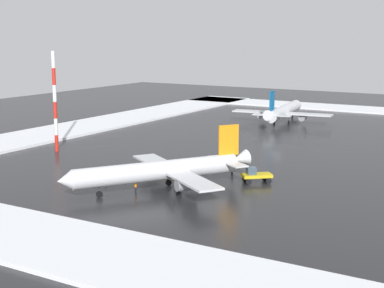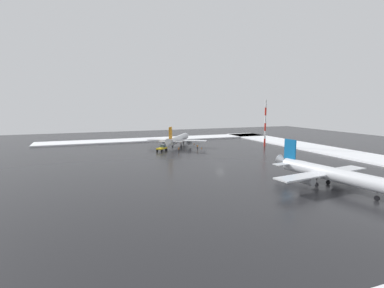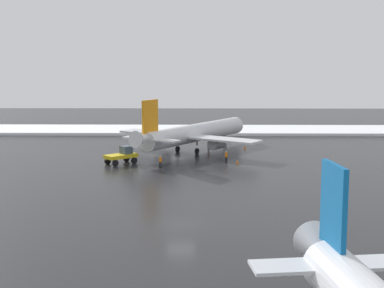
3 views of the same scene
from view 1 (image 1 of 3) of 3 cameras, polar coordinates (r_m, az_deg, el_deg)
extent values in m
plane|color=#232326|center=(123.33, 8.14, -0.15)|extent=(240.00, 240.00, 0.00)
cube|color=white|center=(149.52, -9.81, 1.79)|extent=(152.00, 16.00, 0.55)
cube|color=white|center=(186.23, 16.19, 3.24)|extent=(14.00, 116.00, 0.55)
cube|color=white|center=(68.50, -14.49, -8.94)|extent=(14.00, 116.00, 0.55)
cylinder|color=silver|center=(86.78, -3.36, -2.61)|extent=(22.91, 16.51, 2.90)
cone|color=silver|center=(82.70, -12.25, -3.50)|extent=(3.22, 3.42, 2.75)
cone|color=silver|center=(92.72, 4.65, -1.44)|extent=(3.90, 3.73, 2.82)
cube|color=silver|center=(81.65, 0.17, -3.62)|extent=(9.23, 11.30, 0.31)
cylinder|color=gray|center=(83.17, -0.60, -3.96)|extent=(3.36, 3.02, 1.70)
cube|color=silver|center=(94.08, -3.53, -1.73)|extent=(9.23, 11.30, 0.31)
cylinder|color=gray|center=(92.57, -3.37, -2.47)|extent=(3.36, 3.02, 1.70)
cube|color=orange|center=(91.11, 3.57, 0.38)|extent=(3.01, 2.14, 4.77)
cube|color=silver|center=(89.51, 4.25, -1.99)|extent=(4.10, 4.63, 0.20)
cube|color=silver|center=(93.87, 2.70, -1.38)|extent=(4.10, 4.63, 0.20)
cylinder|color=black|center=(84.21, -9.00, -4.03)|extent=(0.20, 0.20, 0.60)
cylinder|color=black|center=(84.53, -8.98, -4.84)|extent=(0.95, 0.77, 0.94)
cylinder|color=black|center=(86.38, -1.30, -3.53)|extent=(0.20, 0.20, 0.60)
cylinder|color=black|center=(86.69, -1.30, -4.32)|extent=(0.95, 0.77, 0.94)
cylinder|color=black|center=(89.71, -2.29, -3.00)|extent=(0.20, 0.20, 0.60)
cylinder|color=black|center=(90.01, -2.29, -3.76)|extent=(0.95, 0.77, 0.94)
cylinder|color=silver|center=(155.83, 8.94, 3.21)|extent=(26.43, 6.47, 2.98)
cone|color=silver|center=(169.52, 10.13, 3.76)|extent=(2.46, 3.09, 2.83)
cone|color=silver|center=(142.00, 7.50, 2.74)|extent=(3.44, 2.93, 2.90)
cube|color=silver|center=(155.27, 6.12, 3.15)|extent=(5.35, 11.80, 0.32)
cylinder|color=gray|center=(155.30, 6.78, 2.81)|extent=(3.19, 2.14, 1.75)
cube|color=silver|center=(151.73, 11.32, 2.83)|extent=(5.35, 11.80, 0.32)
cylinder|color=gray|center=(152.63, 10.70, 2.57)|extent=(3.19, 2.14, 1.75)
cube|color=#0C5999|center=(143.61, 7.76, 4.13)|extent=(3.51, 0.78, 4.90)
cube|color=silver|center=(144.91, 6.74, 2.85)|extent=(2.82, 4.47, 0.21)
cube|color=silver|center=(143.53, 8.76, 2.72)|extent=(2.82, 4.47, 0.21)
cylinder|color=black|center=(164.86, 9.72, 3.12)|extent=(0.21, 0.21, 0.61)
cylinder|color=black|center=(165.02, 9.70, 2.69)|extent=(1.00, 0.43, 0.96)
cylinder|color=black|center=(153.97, 7.98, 2.65)|extent=(0.21, 0.21, 0.61)
cylinder|color=black|center=(154.14, 7.97, 2.18)|extent=(1.00, 0.43, 0.96)
cylinder|color=black|center=(153.02, 9.38, 2.56)|extent=(0.21, 0.21, 0.61)
cylinder|color=black|center=(153.20, 9.36, 2.09)|extent=(1.00, 0.43, 0.96)
cube|color=gold|center=(92.11, 6.31, -3.05)|extent=(4.70, 4.90, 0.50)
cube|color=#3F5160|center=(91.67, 5.77, -2.59)|extent=(2.05, 2.04, 1.10)
cylinder|color=black|center=(90.91, 5.51, -3.67)|extent=(0.84, 0.89, 0.90)
cylinder|color=black|center=(92.75, 5.17, -3.38)|extent=(0.84, 0.89, 0.90)
cylinder|color=black|center=(91.84, 7.44, -3.57)|extent=(0.84, 0.89, 0.90)
cylinder|color=black|center=(93.67, 7.07, -3.28)|extent=(0.84, 0.89, 0.90)
cylinder|color=black|center=(98.29, -1.97, -2.55)|extent=(0.16, 0.16, 0.85)
cylinder|color=black|center=(98.46, -2.02, -2.53)|extent=(0.16, 0.16, 0.85)
cylinder|color=orange|center=(98.21, -2.00, -2.13)|extent=(0.36, 0.36, 0.62)
sphere|color=tan|center=(98.12, -2.00, -1.88)|extent=(0.24, 0.24, 0.24)
cylinder|color=black|center=(97.45, 3.86, -2.69)|extent=(0.16, 0.16, 0.85)
cylinder|color=black|center=(97.35, 3.96, -2.70)|extent=(0.16, 0.16, 0.85)
cylinder|color=orange|center=(97.23, 3.92, -2.28)|extent=(0.36, 0.36, 0.62)
sphere|color=tan|center=(97.14, 3.92, -2.03)|extent=(0.24, 0.24, 0.24)
cylinder|color=black|center=(86.31, -5.47, -4.47)|extent=(0.16, 0.16, 0.85)
cylinder|color=black|center=(86.49, -5.51, -4.43)|extent=(0.16, 0.16, 0.85)
cylinder|color=orange|center=(86.21, -5.50, -3.98)|extent=(0.36, 0.36, 0.62)
sphere|color=tan|center=(86.10, -5.50, -3.70)|extent=(0.24, 0.24, 0.24)
cylinder|color=red|center=(118.94, -12.99, 0.09)|extent=(0.70, 0.70, 3.27)
cylinder|color=white|center=(118.40, -13.05, 1.64)|extent=(0.70, 0.70, 3.27)
cylinder|color=red|center=(117.95, -13.12, 3.22)|extent=(0.70, 0.70, 3.27)
cylinder|color=white|center=(117.59, -13.19, 4.80)|extent=(0.70, 0.70, 3.27)
cylinder|color=red|center=(117.32, -13.25, 6.39)|extent=(0.70, 0.70, 3.27)
cylinder|color=white|center=(117.14, -13.32, 7.98)|extent=(0.70, 0.70, 3.27)
cone|color=orange|center=(99.81, -2.54, -2.44)|extent=(0.36, 0.36, 0.55)
cone|color=orange|center=(90.49, -8.34, -3.92)|extent=(0.36, 0.36, 0.55)
camera|label=2|loc=(190.54, 28.97, 7.84)|focal=28.00mm
camera|label=3|loc=(171.11, 14.55, 7.77)|focal=55.00mm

